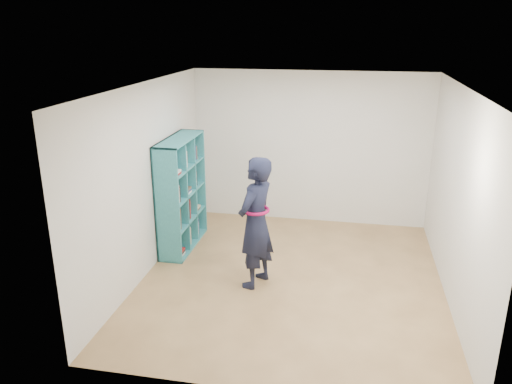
# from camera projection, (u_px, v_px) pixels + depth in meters

# --- Properties ---
(floor) EXTENTS (4.50, 4.50, 0.00)m
(floor) POSITION_uv_depth(u_px,v_px,m) (291.00, 279.00, 6.81)
(floor) COLOR olive
(floor) RESTS_ON ground
(ceiling) EXTENTS (4.50, 4.50, 0.00)m
(ceiling) POSITION_uv_depth(u_px,v_px,m) (296.00, 86.00, 5.98)
(ceiling) COLOR white
(ceiling) RESTS_ON wall_back
(wall_left) EXTENTS (0.02, 4.50, 2.60)m
(wall_left) POSITION_uv_depth(u_px,v_px,m) (147.00, 180.00, 6.76)
(wall_left) COLOR silver
(wall_left) RESTS_ON floor
(wall_right) EXTENTS (0.02, 4.50, 2.60)m
(wall_right) POSITION_uv_depth(u_px,v_px,m) (458.00, 199.00, 6.03)
(wall_right) COLOR silver
(wall_right) RESTS_ON floor
(wall_back) EXTENTS (4.00, 0.02, 2.60)m
(wall_back) POSITION_uv_depth(u_px,v_px,m) (310.00, 148.00, 8.49)
(wall_back) COLOR silver
(wall_back) RESTS_ON floor
(wall_front) EXTENTS (4.00, 0.02, 2.60)m
(wall_front) POSITION_uv_depth(u_px,v_px,m) (262.00, 269.00, 4.30)
(wall_front) COLOR silver
(wall_front) RESTS_ON floor
(bookshelf) EXTENTS (0.38, 1.29, 1.72)m
(bookshelf) POSITION_uv_depth(u_px,v_px,m) (180.00, 195.00, 7.61)
(bookshelf) COLOR #286F7C
(bookshelf) RESTS_ON floor
(person) EXTENTS (0.61, 0.74, 1.75)m
(person) POSITION_uv_depth(u_px,v_px,m) (256.00, 223.00, 6.42)
(person) COLOR black
(person) RESTS_ON floor
(smartphone) EXTENTS (0.02, 0.11, 0.14)m
(smartphone) POSITION_uv_depth(u_px,v_px,m) (249.00, 210.00, 6.53)
(smartphone) COLOR silver
(smartphone) RESTS_ON person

